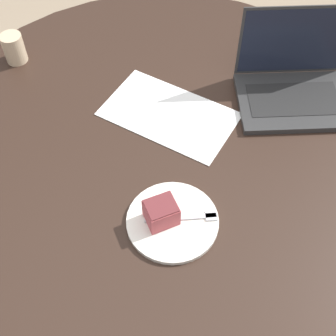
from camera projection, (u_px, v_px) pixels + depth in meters
The scene contains 8 objects.
ground_plane at pixel (165, 257), 1.85m from camera, with size 12.00×12.00×0.00m, color gray.
dining_table at pixel (164, 164), 1.36m from camera, with size 1.36×1.36×0.73m.
paper_document at pixel (169, 114), 1.32m from camera, with size 0.42×0.35×0.00m.
plate at pixel (172, 221), 1.10m from camera, with size 0.22×0.22×0.01m.
cake_slice at pixel (161, 212), 1.08m from camera, with size 0.07×0.08×0.06m.
fork at pixel (189, 217), 1.10m from camera, with size 0.10×0.16×0.00m.
coffee_glass at pixel (14, 48), 1.42m from camera, with size 0.07×0.07×0.09m.
laptop at pixel (293, 84), 1.33m from camera, with size 0.36×0.39×0.24m.
Camera 1 is at (-0.69, 0.45, 1.70)m, focal length 50.00 mm.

